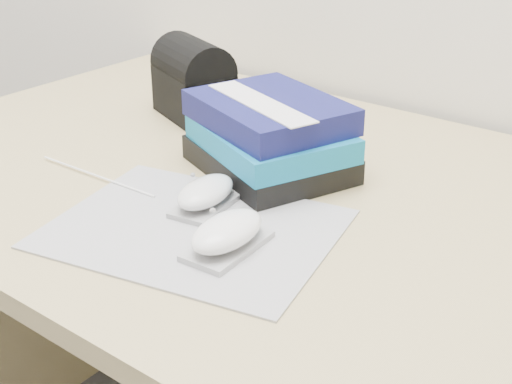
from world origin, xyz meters
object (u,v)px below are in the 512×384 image
Objects in this scene: mouse_front at (227,234)px; pouch at (193,79)px; book_stack at (270,137)px; mouse_rear at (206,194)px; desk at (374,335)px.

mouse_front is 0.68× the size of pouch.
pouch reaches higher than book_stack.
book_stack is (-0.01, 0.15, 0.03)m from mouse_rear.
mouse_front is (-0.08, -0.25, 0.26)m from desk.
desk is 14.27× the size of mouse_rear.
desk is at bearing 46.42° from mouse_rear.
mouse_rear is 0.96× the size of mouse_front.
mouse_rear reaches higher than desk.
desk is 5.79× the size of book_stack.
mouse_rear is (-0.17, -0.18, 0.26)m from desk.
desk is 9.38× the size of pouch.
mouse_rear is at bearing -133.58° from desk.
book_stack reaches higher than mouse_front.
mouse_front is 0.49m from pouch.
desk is at bearing 8.91° from book_stack.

